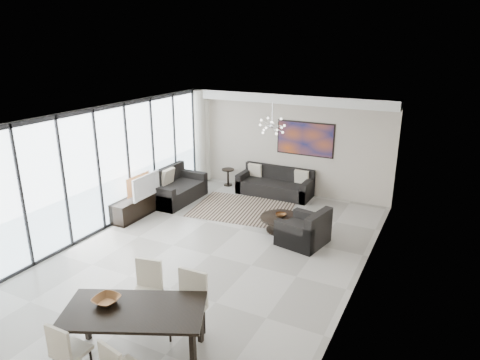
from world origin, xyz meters
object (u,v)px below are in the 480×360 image
Objects in this scene: coffee_table at (281,223)px; television at (143,186)px; sofa_main at (275,186)px; dining_table at (134,315)px; tv_console at (138,206)px.

television is at bearing -168.28° from coffee_table.
sofa_main is 1.00× the size of dining_table.
coffee_table is 3.60m from television.
television is at bearing 127.78° from dining_table.
coffee_table is at bearing -78.85° from television.
sofa_main is at bearing 115.54° from coffee_table.
coffee_table is at bearing 87.28° from dining_table.
dining_table is at bearing -142.79° from television.
coffee_table is 0.46× the size of dining_table.
television is (-2.39, -2.99, 0.54)m from sofa_main.
television is 5.29m from dining_table.
television is at bearing 21.76° from tv_console.
tv_console is at bearing -167.82° from coffee_table.
coffee_table is 0.98× the size of television.
coffee_table is 4.94m from dining_table.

